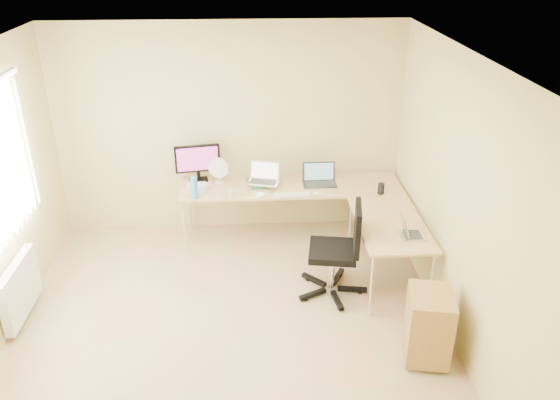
{
  "coord_description": "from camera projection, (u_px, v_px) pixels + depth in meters",
  "views": [
    {
      "loc": [
        0.25,
        -4.2,
        3.49
      ],
      "look_at": [
        0.55,
        1.1,
        0.9
      ],
      "focal_mm": 35.54,
      "sensor_mm": 36.0,
      "label": 1
    }
  ],
  "objects": [
    {
      "name": "papers",
      "position": [
        203.0,
        182.0,
        6.73
      ],
      "size": [
        0.25,
        0.31,
        0.01
      ],
      "primitive_type": "cube",
      "rotation": [
        0.0,
        0.0,
        0.22
      ],
      "color": "beige",
      "rests_on": "desk_main"
    },
    {
      "name": "keyboard",
      "position": [
        292.0,
        195.0,
        6.4
      ],
      "size": [
        0.42,
        0.13,
        0.02
      ],
      "primitive_type": "cube",
      "rotation": [
        0.0,
        0.0,
        0.04
      ],
      "color": "silver",
      "rests_on": "desk_main"
    },
    {
      "name": "laptop_return",
      "position": [
        413.0,
        228.0,
        5.52
      ],
      "size": [
        0.29,
        0.23,
        0.19
      ],
      "primitive_type": "cube",
      "rotation": [
        0.0,
        0.0,
        1.57
      ],
      "color": "#BABABA",
      "rests_on": "desk_return"
    },
    {
      "name": "radiator",
      "position": [
        20.0,
        289.0,
        5.39
      ],
      "size": [
        0.09,
        0.8,
        0.55
      ],
      "primitive_type": "cube",
      "color": "white",
      "rests_on": "ground"
    },
    {
      "name": "desk_fan",
      "position": [
        219.0,
        172.0,
        6.64
      ],
      "size": [
        0.3,
        0.3,
        0.31
      ],
      "primitive_type": "cylinder",
      "rotation": [
        0.0,
        0.0,
        -0.27
      ],
      "color": "silver",
      "rests_on": "desk_main"
    },
    {
      "name": "cabinet",
      "position": [
        428.0,
        325.0,
        4.88
      ],
      "size": [
        0.45,
        0.52,
        0.64
      ],
      "primitive_type": "cube",
      "rotation": [
        0.0,
        0.0,
        -0.19
      ],
      "color": "brown",
      "rests_on": "ground"
    },
    {
      "name": "mug",
      "position": [
        231.0,
        194.0,
        6.35
      ],
      "size": [
        0.1,
        0.1,
        0.09
      ],
      "primitive_type": "imported",
      "rotation": [
        0.0,
        0.0,
        0.07
      ],
      "color": "silver",
      "rests_on": "desk_main"
    },
    {
      "name": "monitor",
      "position": [
        198.0,
        163.0,
        6.69
      ],
      "size": [
        0.56,
        0.26,
        0.47
      ],
      "primitive_type": "cube",
      "rotation": [
        0.0,
        0.0,
        0.17
      ],
      "color": "black",
      "rests_on": "desk_main"
    },
    {
      "name": "desk_main",
      "position": [
        291.0,
        212.0,
        6.83
      ],
      "size": [
        2.65,
        0.7,
        0.73
      ],
      "primitive_type": "cube",
      "color": "tan",
      "rests_on": "ground"
    },
    {
      "name": "book_stack",
      "position": [
        256.0,
        183.0,
        6.66
      ],
      "size": [
        0.26,
        0.31,
        0.04
      ],
      "primitive_type": "cube",
      "rotation": [
        0.0,
        0.0,
        0.28
      ],
      "color": "#23614C",
      "rests_on": "desk_main"
    },
    {
      "name": "cd_stack",
      "position": [
        260.0,
        195.0,
        6.38
      ],
      "size": [
        0.12,
        0.12,
        0.03
      ],
      "primitive_type": "cylinder",
      "rotation": [
        0.0,
        0.0,
        -0.09
      ],
      "color": "silver",
      "rests_on": "desk_main"
    },
    {
      "name": "desk_return",
      "position": [
        387.0,
        252.0,
        5.98
      ],
      "size": [
        0.7,
        1.3,
        0.73
      ],
      "primitive_type": "cube",
      "color": "tan",
      "rests_on": "ground"
    },
    {
      "name": "white_box",
      "position": [
        196.0,
        188.0,
        6.5
      ],
      "size": [
        0.24,
        0.18,
        0.08
      ],
      "primitive_type": "cube",
      "rotation": [
        0.0,
        0.0,
        0.06
      ],
      "color": "silver",
      "rests_on": "desk_main"
    },
    {
      "name": "ceiling",
      "position": [
        215.0,
        63.0,
        4.15
      ],
      "size": [
        4.5,
        4.5,
        0.0
      ],
      "primitive_type": "plane",
      "rotation": [
        3.14,
        0.0,
        0.0
      ],
      "color": "white",
      "rests_on": "ground"
    },
    {
      "name": "floor",
      "position": [
        229.0,
        336.0,
        5.29
      ],
      "size": [
        4.5,
        4.5,
        0.0
      ],
      "primitive_type": "plane",
      "color": "tan",
      "rests_on": "ground"
    },
    {
      "name": "wall_right",
      "position": [
        464.0,
        210.0,
        4.83
      ],
      "size": [
        0.0,
        4.5,
        4.5
      ],
      "primitive_type": "plane",
      "rotation": [
        1.57,
        0.0,
        -1.57
      ],
      "color": "#D1C47C",
      "rests_on": "ground"
    },
    {
      "name": "mouse",
      "position": [
        317.0,
        194.0,
        6.41
      ],
      "size": [
        0.1,
        0.06,
        0.03
      ],
      "primitive_type": "ellipsoid",
      "rotation": [
        0.0,
        0.0,
        -0.04
      ],
      "color": "white",
      "rests_on": "desk_main"
    },
    {
      "name": "water_bottle",
      "position": [
        194.0,
        188.0,
        6.29
      ],
      "size": [
        0.1,
        0.1,
        0.26
      ],
      "primitive_type": "cylinder",
      "rotation": [
        0.0,
        0.0,
        0.44
      ],
      "color": "#3385DA",
      "rests_on": "desk_main"
    },
    {
      "name": "laptop_black",
      "position": [
        320.0,
        175.0,
        6.64
      ],
      "size": [
        0.4,
        0.3,
        0.25
      ],
      "primitive_type": "cube",
      "rotation": [
        0.0,
        0.0,
        0.02
      ],
      "color": "#282828",
      "rests_on": "desk_main"
    },
    {
      "name": "laptop_center",
      "position": [
        263.0,
        174.0,
        6.56
      ],
      "size": [
        0.43,
        0.37,
        0.24
      ],
      "primitive_type": "cube",
      "rotation": [
        0.0,
        0.0,
        -0.27
      ],
      "color": "silver",
      "rests_on": "desk_main"
    },
    {
      "name": "wall_back",
      "position": [
        230.0,
        130.0,
        6.74
      ],
      "size": [
        4.5,
        0.0,
        4.5
      ],
      "primitive_type": "plane",
      "rotation": [
        1.57,
        0.0,
        0.0
      ],
      "color": "#D1C47C",
      "rests_on": "ground"
    },
    {
      "name": "black_cup",
      "position": [
        381.0,
        189.0,
        6.42
      ],
      "size": [
        0.09,
        0.09,
        0.13
      ],
      "primitive_type": "cylinder",
      "rotation": [
        0.0,
        0.0,
        -0.22
      ],
      "color": "black",
      "rests_on": "desk_main"
    },
    {
      "name": "office_chair",
      "position": [
        332.0,
        251.0,
        5.73
      ],
      "size": [
        0.72,
        0.72,
        1.05
      ],
      "primitive_type": "cube",
      "rotation": [
        0.0,
        0.0,
        -0.16
      ],
      "color": "black",
      "rests_on": "ground"
    }
  ]
}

